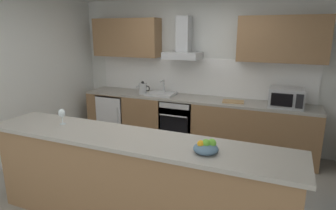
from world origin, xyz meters
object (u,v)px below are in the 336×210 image
Objects in this scene: microwave at (286,98)px; refrigerator at (117,114)px; oven at (180,121)px; range_hood at (183,46)px; kettle at (143,88)px; sink at (161,94)px; chopping_board at (233,102)px; wine_glass at (62,114)px; fruit_bowl at (206,148)px.

refrigerator is at bearing 179.53° from microwave.
range_hood is at bearing 90.00° from oven.
refrigerator is 2.94× the size of kettle.
refrigerator is 1.70× the size of sink.
microwave is at bearing -0.30° from chopping_board.
sink is at bearing 0.81° from refrigerator.
refrigerator is 1.18× the size of range_hood.
wine_glass is at bearing -86.22° from kettle.
microwave is 2.27× the size of fruit_bowl.
oven is 4.50× the size of wine_glass.
fruit_bowl is (-0.60, -2.35, 0.00)m from microwave.
refrigerator is 3.14m from microwave.
microwave reaches higher than oven.
oven is 3.64× the size of fruit_bowl.
range_hood reaches higher than wine_glass.
kettle is 1.08m from range_hood.
kettle is 2.23m from wine_glass.
oven reaches higher than refrigerator.
oven is at bearing 75.70° from wine_glass.
chopping_board is at bearing 55.77° from wine_glass.
kettle reaches higher than oven.
chopping_board is (2.28, -0.02, 0.49)m from refrigerator.
oven is 1.60× the size of microwave.
kettle is 1.67m from chopping_board.
sink is 2.81× the size of wine_glass.
chopping_board is at bearing -9.24° from range_hood.
wine_glass is (0.15, -2.22, 0.12)m from kettle.
microwave is at bearing 75.72° from fruit_bowl.
wine_glass is (0.77, -2.25, 0.70)m from refrigerator.
fruit_bowl is (1.51, -2.39, 0.12)m from sink.
range_hood is (0.37, 0.12, 0.86)m from sink.
fruit_bowl is at bearing -104.28° from microwave.
kettle is 0.40× the size of range_hood.
chopping_board is at bearing -1.51° from sink.
wine_glass reaches higher than kettle.
refrigerator is at bearing -179.19° from sink.
wine_glass is 1.72m from fruit_bowl.
fruit_bowl is at bearing -64.40° from oven.
microwave reaches higher than chopping_board.
kettle is at bearing -179.86° from microwave.
sink is at bearing 84.89° from wine_glass.
oven is 1.84m from microwave.
microwave reaches higher than kettle.
wine_glass is 2.70m from chopping_board.
range_hood is 2.12× the size of chopping_board.
sink is at bearing 178.94° from microwave.
range_hood reaches higher than refrigerator.
oven is at bearing 115.60° from fruit_bowl.
microwave is at bearing -5.18° from range_hood.
refrigerator is 3.86× the size of fruit_bowl.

